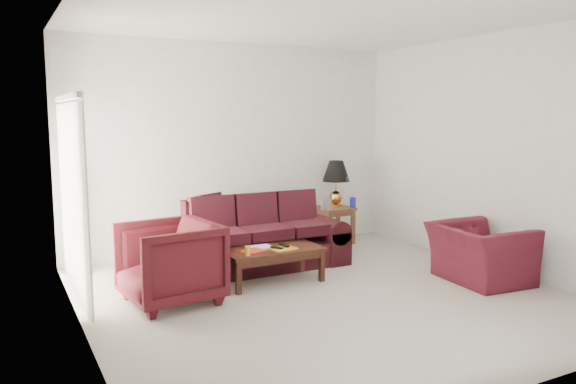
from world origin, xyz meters
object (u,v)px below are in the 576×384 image
object	(u,v)px
coffee_table	(272,265)
floor_lamp	(79,213)
end_table	(334,225)
armchair_right	(480,253)
sofa	(262,234)
armchair_left	(170,263)

from	to	relation	value
coffee_table	floor_lamp	bearing A→B (deg)	139.27
end_table	armchair_right	world-z (taller)	armchair_right
floor_lamp	armchair_right	bearing A→B (deg)	-32.07
sofa	coffee_table	world-z (taller)	sofa
sofa	armchair_left	xyz separation A→B (m)	(-1.45, -0.80, -0.02)
sofa	coffee_table	distance (m)	0.71
floor_lamp	armchair_left	size ratio (longest dim) A/B	1.61
end_table	floor_lamp	world-z (taller)	floor_lamp
floor_lamp	coffee_table	distance (m)	2.52
end_table	floor_lamp	distance (m)	3.76
sofa	armchair_left	world-z (taller)	sofa
sofa	floor_lamp	xyz separation A→B (m)	(-2.12, 0.85, 0.32)
sofa	coffee_table	size ratio (longest dim) A/B	1.88
sofa	floor_lamp	bearing A→B (deg)	156.81
end_table	coffee_table	size ratio (longest dim) A/B	0.48
armchair_left	coffee_table	distance (m)	1.31
floor_lamp	coffee_table	xyz separation A→B (m)	(1.96, -1.49, -0.56)
armchair_left	armchair_right	world-z (taller)	armchair_left
end_table	floor_lamp	xyz separation A→B (m)	(-3.73, 0.05, 0.48)
armchair_right	coffee_table	bearing A→B (deg)	67.93
sofa	floor_lamp	distance (m)	2.31
sofa	floor_lamp	world-z (taller)	floor_lamp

